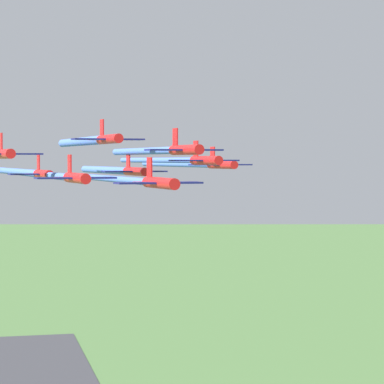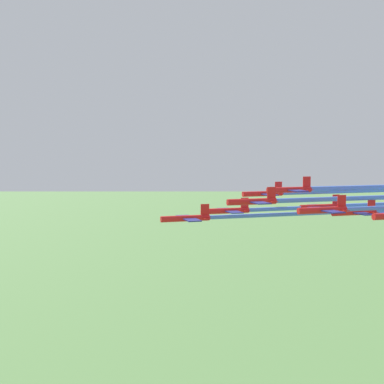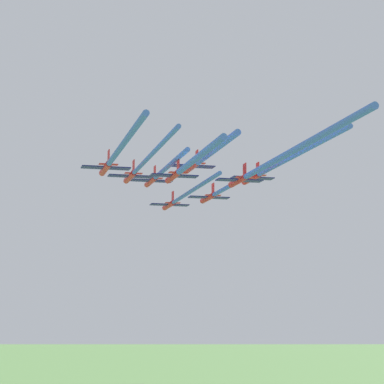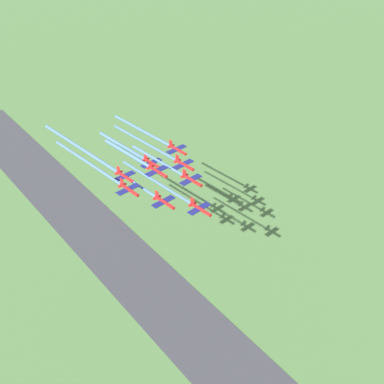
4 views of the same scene
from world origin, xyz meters
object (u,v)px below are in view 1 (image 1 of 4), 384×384
(jet_7, at_px, (135,171))
(jet_6, at_px, (221,164))
(jet_0, at_px, (159,182))
(jet_3, at_px, (205,160))
(jet_2, at_px, (76,178))
(jet_1, at_px, (185,150))
(jet_4, at_px, (109,139))
(jet_5, at_px, (5,154))
(jet_8, at_px, (43,174))

(jet_7, bearing_deg, jet_6, 180.00)
(jet_0, bearing_deg, jet_3, -120.47)
(jet_2, bearing_deg, jet_3, -150.46)
(jet_1, bearing_deg, jet_4, -59.53)
(jet_3, xyz_separation_m, jet_5, (-22.13, -16.72, 0.86))
(jet_6, bearing_deg, jet_3, 59.53)
(jet_5, bearing_deg, jet_7, -150.46)
(jet_3, distance_m, jet_7, 13.78)
(jet_3, bearing_deg, jet_6, -120.47)
(jet_2, distance_m, jet_6, 36.43)
(jet_0, height_order, jet_2, jet_2)
(jet_8, bearing_deg, jet_1, 120.47)
(jet_2, bearing_deg, jet_1, -180.00)
(jet_0, bearing_deg, jet_4, -90.00)
(jet_5, relative_size, jet_7, 1.00)
(jet_2, distance_m, jet_4, 14.55)
(jet_6, bearing_deg, jet_1, 59.53)
(jet_4, distance_m, jet_7, 14.41)
(jet_2, xyz_separation_m, jet_6, (7.92, 35.53, 1.41))
(jet_5, bearing_deg, jet_2, 120.47)
(jet_5, distance_m, jet_7, 24.04)
(jet_8, bearing_deg, jet_7, 180.00)
(jet_5, distance_m, jet_6, 36.65)
(jet_3, xyz_separation_m, jet_7, (-12.64, 5.23, -1.67))
(jet_5, xyz_separation_m, jet_7, (9.49, 21.94, -2.53))
(jet_1, relative_size, jet_3, 1.00)
(jet_1, xyz_separation_m, jet_6, (-3.14, 27.17, -2.02))
(jet_8, bearing_deg, jet_3, 150.46)
(jet_8, bearing_deg, jet_5, 59.53)
(jet_2, height_order, jet_3, jet_3)
(jet_1, bearing_deg, jet_2, 0.00)
(jet_3, relative_size, jet_7, 1.00)
(jet_2, relative_size, jet_4, 1.00)
(jet_0, relative_size, jet_8, 1.00)
(jet_2, bearing_deg, jet_6, -139.64)
(jet_5, bearing_deg, jet_3, -180.00)
(jet_7, bearing_deg, jet_5, 29.54)
(jet_0, distance_m, jet_7, 36.05)
(jet_1, distance_m, jet_5, 23.92)
(jet_1, bearing_deg, jet_8, -59.53)
(jet_1, bearing_deg, jet_7, -90.00)
(jet_5, bearing_deg, jet_4, -180.00)
(jet_3, height_order, jet_5, jet_5)
(jet_1, xyz_separation_m, jet_5, (-23.70, -3.13, -0.48))
(jet_7, bearing_deg, jet_3, 120.47)
(jet_4, height_order, jet_5, jet_4)
(jet_0, distance_m, jet_1, 14.20)
(jet_3, bearing_deg, jet_7, -59.53)
(jet_1, bearing_deg, jet_3, -120.47)
(jet_4, relative_size, jet_6, 1.00)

